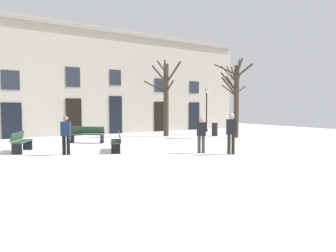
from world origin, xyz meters
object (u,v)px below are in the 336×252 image
Objects in this scene: streetlamp at (207,105)px; person_by_shop_door at (66,133)px; tree_left_of_center at (166,96)px; bench_near_lamp at (87,134)px; person_strolling at (201,133)px; tree_right_of_center at (236,96)px; person_near_bench at (231,131)px; litter_bin at (215,129)px; bench_facing_shops at (21,142)px; tree_foreground at (235,98)px; bench_far_corner at (117,141)px.

person_by_shop_door is (-12.56, -6.03, -1.27)m from streetlamp.
tree_left_of_center is at bearing -116.76° from person_by_shop_door.
person_strolling reaches higher than bench_near_lamp.
person_near_bench is at bearing -136.71° from tree_right_of_center.
streetlamp reaches higher than litter_bin.
litter_bin is 12.19m from bench_facing_shops.
bench_near_lamp is at bearing -35.61° from person_near_bench.
tree_right_of_center is 1.01× the size of tree_foreground.
person_strolling is (6.50, -4.44, 0.39)m from bench_facing_shops.
bench_facing_shops is (-3.54, -1.86, -0.02)m from bench_near_lamp.
bench_near_lamp is 8.20m from person_near_bench.
person_strolling is at bearing -22.98° from bench_near_lamp.
tree_foreground is 10.42m from person_near_bench.
tree_foreground is 3.02× the size of bench_near_lamp.
bench_facing_shops is at bearing 177.87° from tree_right_of_center.
tree_right_of_center is at bearing -68.04° from bench_facing_shops.
person_strolling reaches higher than litter_bin.
bench_facing_shops is (-9.29, -2.84, -2.26)m from tree_left_of_center.
bench_near_lamp is at bearing -170.33° from tree_left_of_center.
litter_bin is (-2.60, -0.70, -2.18)m from tree_foreground.
litter_bin is 0.57× the size of person_strolling.
tree_right_of_center reaches higher than tree_left_of_center.
bench_facing_shops is at bearing -163.18° from streetlamp.
tree_left_of_center reaches higher than person_near_bench.
bench_far_corner is 3.79m from person_strolling.
tree_foreground reaches higher than person_strolling.
litter_bin is at bearing -121.07° from streetlamp.
bench_far_corner is 1.14× the size of person_by_shop_door.
streetlamp is at bearing -98.19° from person_near_bench.
tree_left_of_center reaches higher than bench_facing_shops.
tree_right_of_center is 12.76m from bench_facing_shops.
tree_left_of_center reaches higher than litter_bin.
tree_foreground is 2.76× the size of bench_far_corner.
tree_left_of_center reaches higher than bench_far_corner.
bench_far_corner is 4.16m from bench_facing_shops.
bench_far_corner is (-8.88, -1.47, -2.23)m from tree_right_of_center.
bench_facing_shops is 0.94× the size of person_near_bench.
tree_foreground reaches higher than bench_near_lamp.
person_strolling is at bearing -21.16° from person_near_bench.
bench_far_corner is (-5.61, -4.78, -2.27)m from tree_left_of_center.
litter_bin is 0.52× the size of person_near_bench.
person_strolling is (-0.85, 0.93, -0.11)m from person_near_bench.
person_near_bench is 1.26m from person_strolling.
person_near_bench is at bearing -124.84° from streetlamp.
streetlamp is at bearing -49.09° from bench_facing_shops.
bench_near_lamp is (-11.20, 0.09, -2.15)m from tree_foreground.
bench_near_lamp is 1.04× the size of person_by_shop_door.
bench_near_lamp reaches higher than litter_bin.
streetlamp is (-0.69, 2.47, -0.47)m from tree_foreground.
tree_left_of_center is 8.63m from person_near_bench.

